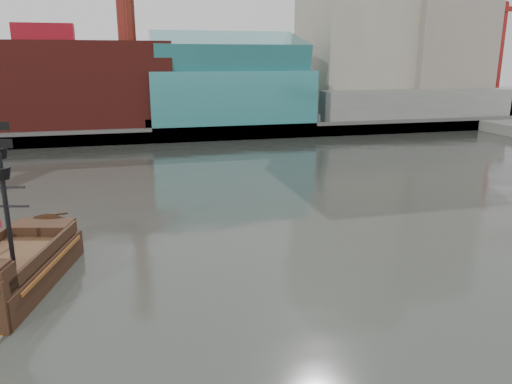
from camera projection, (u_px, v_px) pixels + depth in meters
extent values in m
plane|color=#2B2D28|center=(301.00, 313.00, 28.77)|extent=(400.00, 400.00, 0.00)
cube|color=slate|center=(167.00, 117.00, 114.51)|extent=(220.00, 60.00, 2.00)
cube|color=#4C4C49|center=(181.00, 135.00, 86.85)|extent=(220.00, 1.00, 2.60)
cube|color=maroon|center=(49.00, 85.00, 88.28)|extent=(42.00, 18.00, 15.00)
cube|color=teal|center=(229.00, 97.00, 94.79)|extent=(30.00, 16.00, 10.00)
cube|color=#A29C86|center=(355.00, 6.00, 106.69)|extent=(20.00, 22.00, 46.00)
cube|color=gray|center=(439.00, 26.00, 108.34)|extent=(18.00, 18.00, 38.00)
cube|color=#A29C86|center=(363.00, 1.00, 124.21)|extent=(24.00, 20.00, 52.00)
cube|color=slate|center=(417.00, 105.00, 100.75)|extent=(40.00, 6.00, 6.00)
cube|color=teal|center=(228.00, 54.00, 92.71)|extent=(28.00, 14.94, 8.78)
cube|color=slate|center=(489.00, 103.00, 123.34)|extent=(4.00, 4.00, 3.00)
cylinder|color=maroon|center=(496.00, 41.00, 119.56)|extent=(1.40, 1.40, 32.00)
cube|color=slate|center=(495.00, 99.00, 135.10)|extent=(4.00, 4.00, 3.00)
cylinder|color=maroon|center=(500.00, 55.00, 132.11)|extent=(1.40, 1.40, 26.00)
cube|color=maroon|center=(496.00, 6.00, 128.25)|extent=(5.00, 2.50, 2.50)
cube|color=black|center=(16.00, 278.00, 32.08)|extent=(7.51, 12.34, 2.49)
cube|color=#443019|center=(14.00, 258.00, 31.71)|extent=(6.76, 11.11, 0.29)
cube|color=black|center=(43.00, 229.00, 36.07)|extent=(4.52, 3.25, 0.96)
cylinder|color=black|center=(4.00, 193.00, 32.09)|extent=(0.33, 0.33, 7.48)
cylinder|color=black|center=(7.00, 212.00, 29.11)|extent=(0.33, 0.33, 6.91)
cone|color=black|center=(1.00, 174.00, 28.51)|extent=(1.28, 1.28, 0.67)
cube|color=black|center=(2.00, 126.00, 30.96)|extent=(0.84, 0.24, 0.53)
cube|color=black|center=(5.00, 144.00, 28.06)|extent=(0.84, 0.24, 0.53)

